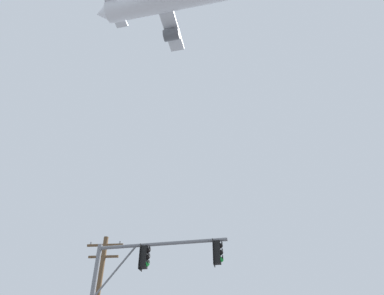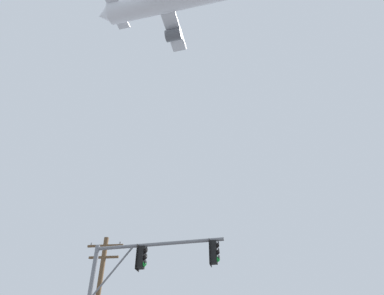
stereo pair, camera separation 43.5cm
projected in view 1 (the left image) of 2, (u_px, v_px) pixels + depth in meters
signal_pole_near at (139, 281)px, 13.77m from camera, size 5.68×0.95×6.41m
airplane at (167, 1)px, 53.31m from camera, size 24.08×18.60×6.56m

